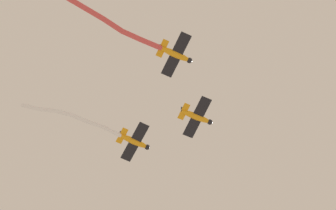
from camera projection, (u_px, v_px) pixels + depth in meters
airplane_lead at (197, 117)px, 89.86m from camera, size 7.40×5.68×1.83m
airplane_left_wing at (135, 142)px, 91.71m from camera, size 7.43×5.67×1.83m
smoke_trail_left_wing at (72, 118)px, 90.53m from camera, size 7.42×14.99×2.02m
airplane_right_wing at (176, 54)px, 85.83m from camera, size 7.42×5.68×1.83m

